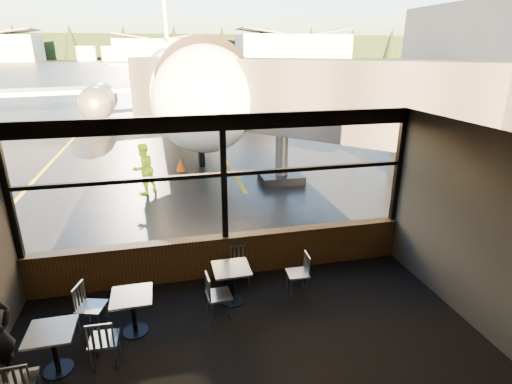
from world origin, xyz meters
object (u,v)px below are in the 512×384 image
object	(u,v)px
cafe_table_left	(55,351)
cone_nose	(181,165)
chair_mid_w	(92,307)
jet_bridge	(302,116)
airliner	(175,36)
chair_mid_s	(104,340)
cone_wing	(89,123)
chair_near_w	(219,296)
ground_crew	(143,169)
chair_near_e	(297,274)
cafe_table_mid	(134,314)
chair_near_n	(240,266)
chair_left_s	(21,381)
cafe_table_near	(232,285)

from	to	relation	value
cafe_table_left	cone_nose	distance (m)	10.75
chair_mid_w	jet_bridge	bearing A→B (deg)	154.60
airliner	chair_mid_s	distance (m)	23.69
chair_mid_s	cone_wing	xyz separation A→B (m)	(-3.42, 21.92, -0.22)
cafe_table_left	jet_bridge	bearing A→B (deg)	49.44
cafe_table_left	chair_near_w	distance (m)	2.72
chair_near_w	ground_crew	distance (m)	7.50
airliner	chair_near_e	size ratio (longest dim) A/B	41.27
cone_wing	chair_mid_w	bearing A→B (deg)	-81.56
cafe_table_mid	chair_mid_s	bearing A→B (deg)	-120.70
cone_nose	cone_wing	xyz separation A→B (m)	(-5.15, 11.43, -0.04)
ground_crew	cone_nose	world-z (taller)	ground_crew
chair_near_w	chair_near_n	world-z (taller)	chair_near_w
chair_near_w	cone_wing	distance (m)	21.82
cafe_table_left	ground_crew	world-z (taller)	ground_crew
jet_bridge	chair_left_s	distance (m)	10.94
cone_wing	cafe_table_mid	bearing A→B (deg)	-79.80
cone_wing	ground_crew	bearing A→B (deg)	-74.56
cafe_table_mid	cone_wing	distance (m)	21.58
jet_bridge	cone_wing	bearing A→B (deg)	123.15
jet_bridge	chair_near_w	world-z (taller)	jet_bridge
chair_near_w	cafe_table_mid	bearing A→B (deg)	-91.17
jet_bridge	chair_mid_w	size ratio (longest dim) A/B	12.71
cafe_table_mid	chair_left_s	world-z (taller)	chair_left_s
chair_near_w	cone_nose	bearing A→B (deg)	176.89
chair_near_n	chair_mid_s	xyz separation A→B (m)	(-2.50, -1.81, 0.05)
airliner	chair_mid_w	distance (m)	22.83
airliner	chair_near_n	world-z (taller)	airliner
chair_mid_w	ground_crew	bearing A→B (deg)	-168.74
jet_bridge	chair_near_w	size ratio (longest dim) A/B	12.56
cafe_table_near	chair_mid_w	distance (m)	2.52
cafe_table_near	chair_mid_s	size ratio (longest dim) A/B	0.85
chair_mid_w	chair_near_w	bearing A→B (deg)	102.54
jet_bridge	cone_nose	bearing A→B (deg)	146.05
cafe_table_mid	cafe_table_left	world-z (taller)	cafe_table_mid
cafe_table_near	chair_near_w	xyz separation A→B (m)	(-0.30, -0.41, 0.08)
chair_near_w	cone_wing	xyz separation A→B (m)	(-5.32, 21.16, -0.23)
airliner	jet_bridge	bearing A→B (deg)	-78.44
jet_bridge	chair_mid_w	distance (m)	9.39
cafe_table_near	chair_near_e	world-z (taller)	chair_near_e
chair_left_s	ground_crew	size ratio (longest dim) A/B	0.47
chair_near_w	chair_left_s	bearing A→B (deg)	-70.21
cone_nose	airliner	bearing A→B (deg)	86.82
chair_mid_w	chair_near_e	bearing A→B (deg)	110.54
cafe_table_near	chair_near_n	world-z (taller)	chair_near_n
chair_near_n	cone_wing	distance (m)	20.96
jet_bridge	ground_crew	bearing A→B (deg)	175.94
cafe_table_near	cafe_table_left	distance (m)	3.14
airliner	chair_near_w	size ratio (longest dim) A/B	39.33
cafe_table_mid	chair_near_w	world-z (taller)	chair_near_w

